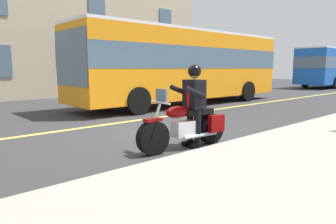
{
  "coord_description": "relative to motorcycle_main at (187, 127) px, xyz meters",
  "views": [
    {
      "loc": [
        4.81,
        5.81,
        1.66
      ],
      "look_at": [
        0.61,
        1.12,
        0.75
      ],
      "focal_mm": 32.6,
      "sensor_mm": 36.0,
      "label": 1
    }
  ],
  "objects": [
    {
      "name": "lane_center_stripe",
      "position": [
        -0.37,
        -3.42,
        -0.45
      ],
      "size": [
        60.0,
        0.16,
        0.01
      ],
      "primitive_type": "cube",
      "color": "#E5DB4C",
      "rests_on": "ground_plane"
    },
    {
      "name": "rider_main",
      "position": [
        -0.19,
        0.01,
        0.58
      ],
      "size": [
        0.65,
        0.58,
        1.74
      ],
      "color": "black",
      "rests_on": "ground_plane"
    },
    {
      "name": "bus_near",
      "position": [
        -5.56,
        -5.6,
        1.42
      ],
      "size": [
        11.05,
        2.7,
        3.3
      ],
      "color": "orange",
      "rests_on": "ground_plane"
    },
    {
      "name": "bus_far",
      "position": [
        -25.19,
        -6.16,
        1.42
      ],
      "size": [
        11.05,
        2.7,
        3.3
      ],
      "color": "blue",
      "rests_on": "ground_plane"
    },
    {
      "name": "ground_plane",
      "position": [
        -0.37,
        -1.42,
        -0.45
      ],
      "size": [
        80.0,
        80.0,
        0.0
      ],
      "primitive_type": "plane",
      "color": "#333335"
    },
    {
      "name": "motorcycle_main",
      "position": [
        0.0,
        0.0,
        0.0
      ],
      "size": [
        2.22,
        0.7,
        1.26
      ],
      "color": "black",
      "rests_on": "ground_plane"
    }
  ]
}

